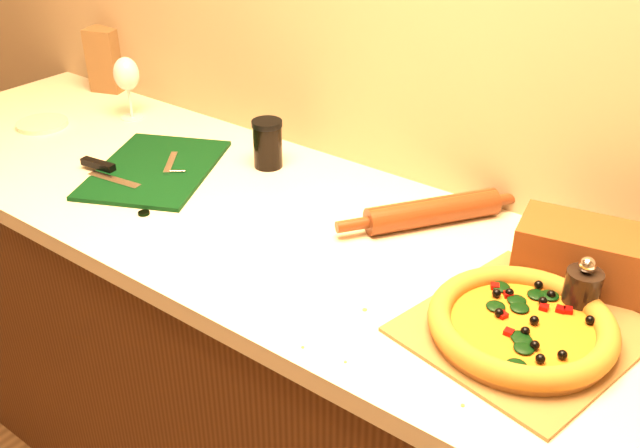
{
  "coord_description": "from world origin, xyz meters",
  "views": [
    {
      "loc": [
        0.64,
        0.43,
        1.66
      ],
      "look_at": [
        -0.08,
        1.38,
        0.96
      ],
      "focal_mm": 40.0,
      "sensor_mm": 36.0,
      "label": 1
    }
  ],
  "objects": [
    {
      "name": "pepper_grinder",
      "position": [
        0.4,
        1.48,
        0.95
      ],
      "size": [
        0.06,
        0.06,
        0.12
      ],
      "color": "black",
      "rests_on": "countertop"
    },
    {
      "name": "wine_glass",
      "position": [
        -0.93,
        1.61,
        1.02
      ],
      "size": [
        0.07,
        0.07,
        0.17
      ],
      "color": "silver",
      "rests_on": "countertop"
    },
    {
      "name": "pizza_peel",
      "position": [
        0.35,
        1.39,
        0.9
      ],
      "size": [
        0.39,
        0.52,
        0.01
      ],
      "rotation": [
        0.0,
        0.0,
        -0.2
      ],
      "color": "brown",
      "rests_on": "countertop"
    },
    {
      "name": "paper_bag",
      "position": [
        -1.16,
        1.73,
        1.0
      ],
      "size": [
        0.12,
        0.1,
        0.19
      ],
      "primitive_type": "cube",
      "rotation": [
        0.0,
        0.0,
        0.35
      ],
      "color": "brown",
      "rests_on": "countertop"
    },
    {
      "name": "bread_bag",
      "position": [
        0.45,
        1.6,
        0.96
      ],
      "size": [
        0.42,
        0.21,
        0.11
      ],
      "primitive_type": "cube",
      "rotation": [
        0.0,
        0.0,
        0.2
      ],
      "color": "#613512",
      "rests_on": "countertop"
    },
    {
      "name": "cabinet",
      "position": [
        0.0,
        1.43,
        0.43
      ],
      "size": [
        2.8,
        0.65,
        0.86
      ],
      "primitive_type": "cube",
      "color": "#42230E",
      "rests_on": "ground"
    },
    {
      "name": "countertop",
      "position": [
        0.0,
        1.43,
        0.88
      ],
      "size": [
        2.84,
        0.68,
        0.04
      ],
      "primitive_type": "cube",
      "color": "beige",
      "rests_on": "cabinet"
    },
    {
      "name": "rolling_pin",
      "position": [
        0.04,
        1.6,
        0.93
      ],
      "size": [
        0.26,
        0.36,
        0.06
      ],
      "rotation": [
        0.0,
        0.0,
        0.97
      ],
      "color": "#51220E",
      "rests_on": "countertop"
    },
    {
      "name": "cutting_board",
      "position": [
        -0.62,
        1.42,
        0.91
      ],
      "size": [
        0.4,
        0.45,
        0.03
      ],
      "rotation": [
        0.0,
        0.0,
        0.45
      ],
      "color": "black",
      "rests_on": "countertop"
    },
    {
      "name": "side_plate",
      "position": [
        -1.08,
        1.42,
        0.91
      ],
      "size": [
        0.14,
        0.14,
        0.01
      ],
      "primitive_type": "cylinder",
      "rotation": [
        0.0,
        0.0,
        0.06
      ],
      "color": "beige",
      "rests_on": "countertop"
    },
    {
      "name": "dark_jar",
      "position": [
        -0.41,
        1.61,
        0.96
      ],
      "size": [
        0.07,
        0.07,
        0.12
      ],
      "color": "black",
      "rests_on": "countertop"
    },
    {
      "name": "pizza",
      "position": [
        0.35,
        1.36,
        0.93
      ],
      "size": [
        0.31,
        0.31,
        0.04
      ],
      "color": "#B06C2C",
      "rests_on": "pizza_peel"
    },
    {
      "name": "bottle_cap",
      "position": [
        -0.47,
        1.26,
        0.9
      ],
      "size": [
        0.03,
        0.03,
        0.01
      ],
      "primitive_type": "cylinder",
      "rotation": [
        0.0,
        0.0,
        0.23
      ],
      "color": "black",
      "rests_on": "countertop"
    }
  ]
}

